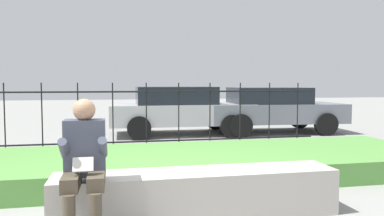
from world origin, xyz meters
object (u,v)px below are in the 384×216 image
(stone_bench, at_px, (198,196))
(car_parked_center, at_px, (179,109))
(person_seated_reader, at_px, (84,161))
(car_parked_right, at_px, (271,108))

(stone_bench, height_order, car_parked_center, car_parked_center)
(person_seated_reader, bearing_deg, car_parked_right, 54.29)
(stone_bench, distance_m, car_parked_center, 6.61)
(stone_bench, bearing_deg, car_parked_center, 81.86)
(stone_bench, xyz_separation_m, person_seated_reader, (-1.15, -0.31, 0.50))
(stone_bench, distance_m, person_seated_reader, 1.29)
(stone_bench, xyz_separation_m, car_parked_center, (0.93, 6.53, 0.49))
(person_seated_reader, xyz_separation_m, car_parked_center, (2.09, 6.84, -0.00))
(person_seated_reader, bearing_deg, car_parked_center, 73.03)
(stone_bench, relative_size, car_parked_right, 0.75)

